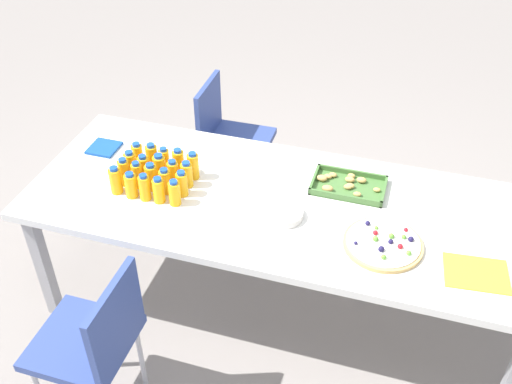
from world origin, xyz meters
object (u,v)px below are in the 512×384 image
(juice_bottle_2, at_px, (145,188))
(juice_bottle_6, at_px, (137,175))
(juice_bottle_12, at_px, (160,168))
(juice_bottle_16, at_px, (152,157))
(juice_bottle_7, at_px, (151,177))
(juice_bottle_11, at_px, (144,167))
(juice_bottle_8, at_px, (165,181))
(juice_bottle_3, at_px, (159,190))
(snack_tray, at_px, (347,185))
(juice_bottle_19, at_px, (193,166))
(juice_bottle_14, at_px, (187,175))
(napkin_stack, at_px, (104,148))
(chair_near_left, at_px, (96,338))
(juice_bottle_17, at_px, (164,160))
(juice_bottle_9, at_px, (182,184))
(juice_bottle_1, at_px, (131,185))
(juice_bottle_10, at_px, (130,164))
(juice_bottle_0, at_px, (116,181))
(juice_bottle_18, at_px, (179,162))
(party_table, at_px, (280,210))
(paper_folder, at_px, (476,273))
(chair_far_left, at_px, (227,133))
(juice_bottle_4, at_px, (175,193))
(juice_bottle_13, at_px, (173,173))
(juice_bottle_5, at_px, (124,172))
(fruit_pizza, at_px, (383,243))
(juice_bottle_15, at_px, (138,155))

(juice_bottle_2, xyz_separation_m, juice_bottle_6, (-0.08, 0.08, 0.00))
(juice_bottle_12, xyz_separation_m, juice_bottle_16, (-0.07, 0.07, 0.00))
(juice_bottle_7, bearing_deg, juice_bottle_11, 137.37)
(juice_bottle_8, distance_m, juice_bottle_16, 0.21)
(juice_bottle_3, height_order, snack_tray, juice_bottle_3)
(juice_bottle_7, relative_size, juice_bottle_19, 0.97)
(juice_bottle_12, xyz_separation_m, juice_bottle_14, (0.15, -0.01, -0.00))
(juice_bottle_14, xyz_separation_m, snack_tray, (0.75, 0.21, -0.05))
(juice_bottle_8, height_order, napkin_stack, juice_bottle_8)
(juice_bottle_2, xyz_separation_m, juice_bottle_16, (-0.07, 0.23, 0.00))
(chair_near_left, distance_m, juice_bottle_17, 0.94)
(juice_bottle_8, bearing_deg, juice_bottle_14, 44.12)
(chair_near_left, xyz_separation_m, juice_bottle_9, (0.10, 0.74, 0.29))
(juice_bottle_1, distance_m, juice_bottle_14, 0.27)
(juice_bottle_1, relative_size, juice_bottle_19, 0.90)
(juice_bottle_8, distance_m, juice_bottle_10, 0.23)
(juice_bottle_0, height_order, juice_bottle_6, juice_bottle_0)
(juice_bottle_11, height_order, juice_bottle_18, juice_bottle_18)
(party_table, height_order, juice_bottle_0, juice_bottle_0)
(snack_tray, bearing_deg, juice_bottle_14, -164.15)
(chair_near_left, xyz_separation_m, napkin_stack, (-0.45, 0.98, 0.23))
(juice_bottle_17, xyz_separation_m, juice_bottle_19, (0.16, -0.01, 0.01))
(paper_folder, bearing_deg, snack_tray, 145.49)
(chair_near_left, xyz_separation_m, juice_bottle_12, (-0.05, 0.82, 0.30))
(juice_bottle_6, bearing_deg, juice_bottle_7, 4.08)
(juice_bottle_16, bearing_deg, paper_folder, -10.27)
(juice_bottle_18, bearing_deg, juice_bottle_6, -134.23)
(juice_bottle_10, bearing_deg, chair_far_left, 76.28)
(party_table, bearing_deg, juice_bottle_18, 173.05)
(juice_bottle_4, height_order, juice_bottle_16, juice_bottle_16)
(juice_bottle_8, height_order, juice_bottle_14, juice_bottle_14)
(juice_bottle_16, bearing_deg, juice_bottle_13, -28.92)
(juice_bottle_17, height_order, paper_folder, juice_bottle_17)
(juice_bottle_0, bearing_deg, juice_bottle_5, 80.93)
(juice_bottle_14, bearing_deg, chair_far_left, 96.36)
(juice_bottle_5, height_order, juice_bottle_12, same)
(juice_bottle_0, height_order, fruit_pizza, juice_bottle_0)
(juice_bottle_3, bearing_deg, snack_tray, 23.68)
(juice_bottle_8, distance_m, fruit_pizza, 1.06)
(chair_far_left, bearing_deg, party_table, 33.36)
(juice_bottle_6, height_order, juice_bottle_12, juice_bottle_12)
(juice_bottle_0, bearing_deg, juice_bottle_7, 26.79)
(juice_bottle_15, distance_m, juice_bottle_16, 0.08)
(juice_bottle_6, xyz_separation_m, juice_bottle_14, (0.23, 0.08, -0.00))
(juice_bottle_13, height_order, juice_bottle_17, same)
(juice_bottle_0, distance_m, juice_bottle_12, 0.22)
(juice_bottle_14, height_order, fruit_pizza, juice_bottle_14)
(juice_bottle_15, bearing_deg, juice_bottle_11, -48.83)
(chair_near_left, xyz_separation_m, juice_bottle_3, (0.02, 0.66, 0.29))
(party_table, xyz_separation_m, juice_bottle_19, (-0.46, 0.06, 0.13))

